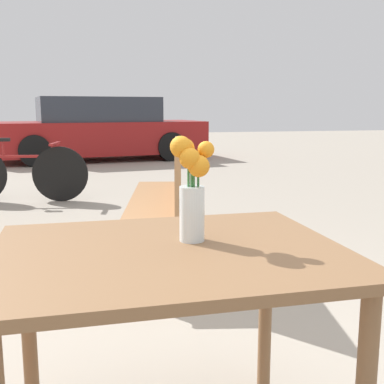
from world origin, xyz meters
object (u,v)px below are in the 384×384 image
at_px(bicycle, 20,173).
at_px(parked_car, 99,130).
at_px(flower_vase, 191,188).
at_px(bench_near, 165,197).
at_px(table_front, 170,280).

relative_size(bicycle, parked_car, 0.34).
xyz_separation_m(flower_vase, bench_near, (0.29, 2.01, -0.40)).
relative_size(bench_near, parked_car, 0.36).
distance_m(table_front, bench_near, 2.11).
distance_m(flower_vase, bicycle, 4.70).
bearing_deg(bench_near, flower_vase, -98.14).
height_order(table_front, bicycle, bicycle).
bearing_deg(flower_vase, bench_near, 81.86).
xyz_separation_m(table_front, parked_car, (0.22, 9.17, 0.02)).
bearing_deg(bench_near, bicycle, 116.45).
xyz_separation_m(table_front, bench_near, (0.37, 2.07, -0.15)).
distance_m(table_front, parked_car, 9.18).
height_order(flower_vase, bench_near, flower_vase).
bearing_deg(table_front, parked_car, 88.60).
bearing_deg(flower_vase, bicycle, 102.17).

